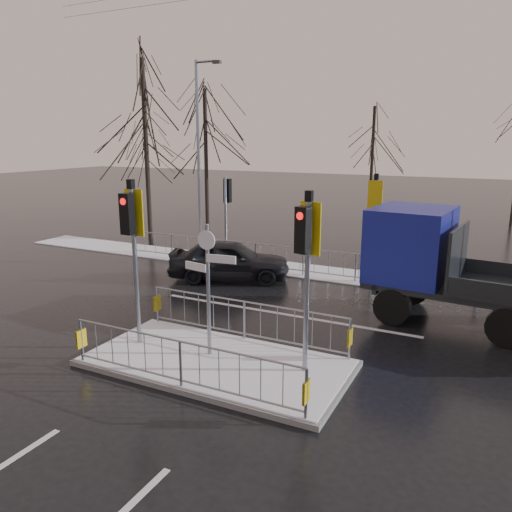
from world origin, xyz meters
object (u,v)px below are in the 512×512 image
at_px(traffic_island, 216,349).
at_px(flatbed_truck, 445,263).
at_px(street_lamp_left, 200,151).
at_px(car_far_lane, 229,260).

xyz_separation_m(traffic_island, flatbed_truck, (4.22, 5.37, 1.29)).
bearing_deg(street_lamp_left, traffic_island, -55.93).
relative_size(flatbed_truck, street_lamp_left, 0.85).
height_order(traffic_island, car_far_lane, traffic_island).
xyz_separation_m(car_far_lane, street_lamp_left, (-3.21, 3.20, 3.75)).
bearing_deg(car_far_lane, flatbed_truck, -119.38).
distance_m(traffic_island, car_far_lane, 7.07).
bearing_deg(traffic_island, street_lamp_left, 124.07).
xyz_separation_m(traffic_island, car_far_lane, (-3.21, 6.29, 0.35)).
height_order(traffic_island, street_lamp_left, street_lamp_left).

